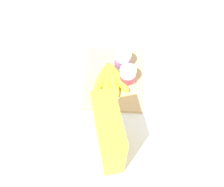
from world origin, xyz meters
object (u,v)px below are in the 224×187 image
cereal_box (109,136)px  banana_bunch (110,79)px  cutting_board (113,78)px  yogurt_cup_front (123,60)px  yogurt_cup_back (128,76)px

cereal_box → banana_bunch: bearing=167.3°
cutting_board → yogurt_cup_front: (-0.06, 0.04, 0.05)m
yogurt_cup_back → yogurt_cup_front: bearing=-164.0°
cereal_box → yogurt_cup_front: bearing=159.5°
cereal_box → yogurt_cup_back: cereal_box is taller
cereal_box → yogurt_cup_front: (-0.37, 0.04, -0.08)m
yogurt_cup_front → banana_bunch: 0.10m
cutting_board → yogurt_cup_back: yogurt_cup_back is taller
cutting_board → cereal_box: 0.34m
yogurt_cup_front → yogurt_cup_back: same height
yogurt_cup_back → banana_bunch: (0.00, -0.07, -0.03)m
yogurt_cup_front → banana_bunch: size_ratio=0.48×
yogurt_cup_front → yogurt_cup_back: size_ratio=1.00×
cereal_box → yogurt_cup_back: bearing=153.5°
cutting_board → yogurt_cup_front: yogurt_cup_front is taller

